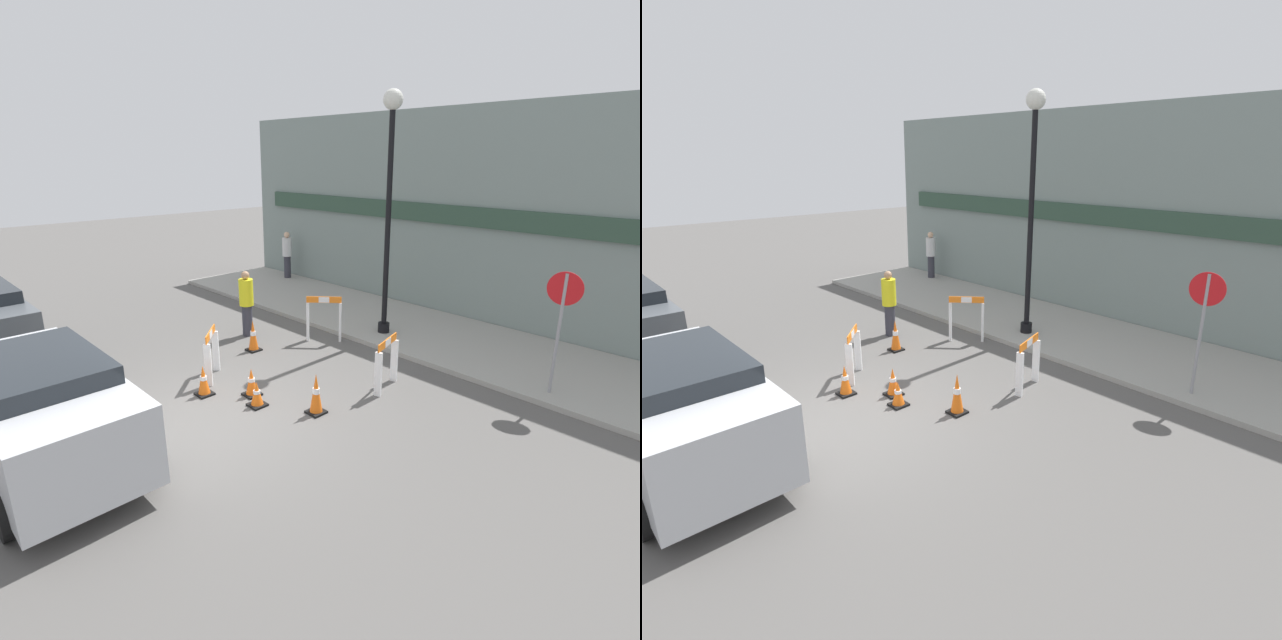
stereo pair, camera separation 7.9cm
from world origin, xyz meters
TOP-DOWN VIEW (x-y plane):
  - ground_plane at (0.00, 0.00)m, footprint 60.00×60.00m
  - sidewalk_slab at (0.00, 6.18)m, footprint 18.00×3.36m
  - storefront_facade at (0.00, 7.93)m, footprint 18.00×0.22m
  - streetlamp_post at (-0.77, 5.30)m, footprint 0.44×0.44m
  - stop_sign at (3.49, 4.94)m, footprint 0.59×0.12m
  - barricade_0 at (-1.56, 4.00)m, footprint 0.70×0.67m
  - barricade_1 at (-1.56, 0.89)m, footprint 0.67×0.65m
  - barricade_2 at (1.15, 3.06)m, footprint 0.35×0.83m
  - traffic_cone_0 at (0.95, 1.41)m, footprint 0.30×0.30m
  - traffic_cone_1 at (-0.38, 1.00)m, footprint 0.30×0.30m
  - traffic_cone_2 at (0.03, 0.82)m, footprint 0.30×0.30m
  - traffic_cone_3 at (-2.21, 2.37)m, footprint 0.30×0.30m
  - traffic_cone_4 at (-1.01, 0.36)m, footprint 0.30×0.30m
  - person_worker at (-3.16, 2.89)m, footprint 0.41×0.41m
  - person_pedestrian at (-6.95, 7.35)m, footprint 0.37×0.37m
  - parked_car_1 at (-0.59, -2.42)m, footprint 3.98×1.88m

SIDE VIEW (x-z plane):
  - ground_plane at x=0.00m, z-range 0.00..0.00m
  - sidewalk_slab at x=0.00m, z-range 0.00..0.11m
  - traffic_cone_2 at x=0.03m, z-range -0.01..0.46m
  - traffic_cone_1 at x=-0.38m, z-range -0.01..0.53m
  - traffic_cone_4 at x=-1.01m, z-range -0.01..0.58m
  - traffic_cone_3 at x=-2.21m, z-range -0.01..0.72m
  - traffic_cone_0 at x=0.95m, z-range -0.01..0.73m
  - barricade_1 at x=-1.56m, z-range 0.04..1.05m
  - barricade_2 at x=1.15m, z-range 0.04..1.06m
  - barricade_0 at x=-1.56m, z-range 0.04..1.15m
  - person_worker at x=-3.16m, z-range 0.06..1.69m
  - parked_car_1 at x=-0.59m, z-range 0.11..1.77m
  - person_pedestrian at x=-6.95m, z-range 0.17..1.81m
  - stop_sign at x=3.49m, z-range 0.50..2.78m
  - storefront_facade at x=0.00m, z-range 0.00..5.50m
  - streetlamp_post at x=-0.77m, z-range 0.88..6.44m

